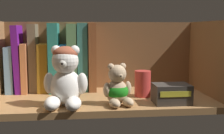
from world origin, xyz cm
name	(u,v)px	position (x,y,z in cm)	size (l,w,h in cm)	color
shelf_board	(104,100)	(0.00, 0.00, 1.00)	(69.10, 31.58, 2.00)	#9E7042
shelf_back_panel	(101,58)	(0.00, 16.39, 13.34)	(71.50, 1.20, 26.69)	brown
shelf_side_panel_right	(209,61)	(35.35, 0.00, 13.34)	(1.60, 33.98, 26.69)	#9E7042
book_0	(12,69)	(-31.72, 13.05, 10.01)	(2.66, 12.89, 16.03)	#6D9FCC
book_1	(20,59)	(-29.01, 13.05, 13.66)	(2.14, 13.62, 23.32)	#601584
book_2	(27,67)	(-26.67, 13.05, 10.55)	(1.91, 13.92, 17.11)	#CF7A4A
book_3	(34,58)	(-24.01, 13.05, 13.90)	(2.78, 9.73, 23.80)	#716149
book_4	(44,67)	(-20.54, 13.05, 10.46)	(3.53, 12.81, 16.92)	#966418
book_5	(55,57)	(-16.79, 13.05, 14.03)	(3.33, 14.64, 24.07)	teal
book_6	(64,67)	(-13.67, 13.05, 10.28)	(2.29, 11.44, 16.57)	#297DCA
book_7	(72,57)	(-10.57, 13.05, 13.95)	(3.28, 12.62, 23.90)	#588857
book_8	(82,57)	(-6.85, 13.05, 14.10)	(3.53, 10.50, 24.19)	#39746D
book_9	(92,57)	(-3.43, 13.05, 14.07)	(2.68, 11.81, 24.14)	brown
teddy_bear_larger	(65,78)	(-11.85, -9.53, 10.30)	(12.95, 13.38, 17.50)	white
teddy_bear_smaller	(117,89)	(3.14, -9.43, 6.81)	(9.36, 9.86, 12.24)	tan
pillar_candle	(143,84)	(12.70, 0.04, 6.27)	(5.29, 5.29, 8.54)	#C63833
small_product_box	(171,94)	(19.44, -9.52, 4.90)	(10.70, 7.79, 5.79)	#38332D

